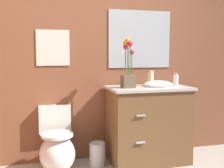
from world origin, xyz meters
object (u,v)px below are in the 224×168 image
at_px(soap_bottle, 176,80).
at_px(trash_bin, 97,154).
at_px(flower_vase, 128,71).
at_px(wall_poster, 53,48).
at_px(wall_mirror, 140,39).
at_px(lotion_bottle, 151,79).
at_px(toilet, 57,149).
at_px(vanity_cabinet, 148,123).

xyz_separation_m(soap_bottle, trash_bin, (-0.98, -0.03, -0.82)).
distance_m(flower_vase, wall_poster, 0.90).
bearing_deg(wall_mirror, wall_poster, 180.00).
height_order(lotion_bottle, wall_mirror, wall_mirror).
height_order(lotion_bottle, trash_bin, lotion_bottle).
xyz_separation_m(lotion_bottle, wall_mirror, (-0.07, 0.19, 0.48)).
xyz_separation_m(toilet, flower_vase, (0.80, -0.05, 0.84)).
relative_size(vanity_cabinet, flower_vase, 1.94).
height_order(wall_poster, wall_mirror, wall_mirror).
height_order(toilet, flower_vase, flower_vase).
height_order(vanity_cabinet, lotion_bottle, lotion_bottle).
xyz_separation_m(lotion_bottle, wall_poster, (-1.12, 0.19, 0.36)).
relative_size(toilet, soap_bottle, 4.63).
distance_m(toilet, wall_mirror, 1.63).
relative_size(toilet, wall_mirror, 0.86).
xyz_separation_m(flower_vase, wall_poster, (-0.80, 0.32, 0.26)).
xyz_separation_m(trash_bin, wall_poster, (-0.45, 0.28, 1.20)).
distance_m(soap_bottle, wall_mirror, 0.66).
bearing_deg(trash_bin, flower_vase, -6.99).
bearing_deg(toilet, soap_bottle, 0.87).
bearing_deg(wall_poster, toilet, -90.00).
distance_m(vanity_cabinet, soap_bottle, 0.63).
bearing_deg(toilet, vanity_cabinet, -1.43).
bearing_deg(toilet, trash_bin, -0.95).
bearing_deg(vanity_cabinet, toilet, 178.57).
height_order(toilet, vanity_cabinet, vanity_cabinet).
distance_m(toilet, vanity_cabinet, 1.08).
bearing_deg(toilet, wall_mirror, 14.20).
distance_m(toilet, trash_bin, 0.46).
bearing_deg(wall_poster, flower_vase, -21.70).
bearing_deg(soap_bottle, flower_vase, -173.52).
relative_size(soap_bottle, trash_bin, 0.55).
relative_size(toilet, flower_vase, 1.25).
bearing_deg(soap_bottle, lotion_bottle, 169.87).
bearing_deg(soap_bottle, wall_mirror, 146.69).
xyz_separation_m(soap_bottle, wall_mirror, (-0.37, 0.25, 0.49)).
bearing_deg(wall_mirror, trash_bin, -155.62).
bearing_deg(soap_bottle, vanity_cabinet, -172.60).
distance_m(vanity_cabinet, lotion_bottle, 0.53).
bearing_deg(lotion_bottle, vanity_cabinet, -122.01).
bearing_deg(wall_poster, trash_bin, -31.40).
bearing_deg(wall_poster, soap_bottle, -9.74).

